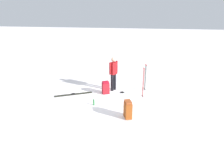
# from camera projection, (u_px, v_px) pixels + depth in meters

# --- Properties ---
(ground_plane) EXTENTS (80.00, 80.00, 0.00)m
(ground_plane) POSITION_uv_depth(u_px,v_px,m) (112.00, 98.00, 8.90)
(ground_plane) COLOR white
(skier_standing) EXTENTS (0.50, 0.37, 1.70)m
(skier_standing) POSITION_uv_depth(u_px,v_px,m) (113.00, 72.00, 9.50)
(skier_standing) COLOR black
(skier_standing) RESTS_ON ground_plane
(ski_pair_near) EXTENTS (0.98, 1.67, 0.05)m
(ski_pair_near) POSITION_uv_depth(u_px,v_px,m) (73.00, 94.00, 9.29)
(ski_pair_near) COLOR #26271D
(ski_pair_near) RESTS_ON ground_plane
(ski_pair_far) EXTENTS (1.51, 1.35, 0.05)m
(ski_pair_far) POSITION_uv_depth(u_px,v_px,m) (122.00, 93.00, 9.46)
(ski_pair_far) COLOR silver
(ski_pair_far) RESTS_ON ground_plane
(backpack_large_dark) EXTENTS (0.43, 0.36, 0.69)m
(backpack_large_dark) POSITION_uv_depth(u_px,v_px,m) (128.00, 109.00, 7.16)
(backpack_large_dark) COLOR #934216
(backpack_large_dark) RESTS_ON ground_plane
(backpack_bright) EXTENTS (0.38, 0.41, 0.62)m
(backpack_bright) POSITION_uv_depth(u_px,v_px,m) (106.00, 88.00, 9.31)
(backpack_bright) COLOR maroon
(backpack_bright) RESTS_ON ground_plane
(ski_poles_planted_near) EXTENTS (0.19, 0.10, 1.34)m
(ski_poles_planted_near) POSITION_uv_depth(u_px,v_px,m) (145.00, 76.00, 9.58)
(ski_poles_planted_near) COLOR black
(ski_poles_planted_near) RESTS_ON ground_plane
(ski_poles_planted_far) EXTENTS (0.17, 0.10, 1.40)m
(ski_poles_planted_far) POSITION_uv_depth(u_px,v_px,m) (143.00, 81.00, 8.77)
(ski_poles_planted_far) COLOR maroon
(ski_poles_planted_far) RESTS_ON ground_plane
(thermos_bottle) EXTENTS (0.07, 0.07, 0.26)m
(thermos_bottle) POSITION_uv_depth(u_px,v_px,m) (94.00, 102.00, 8.21)
(thermos_bottle) COLOR #287738
(thermos_bottle) RESTS_ON ground_plane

